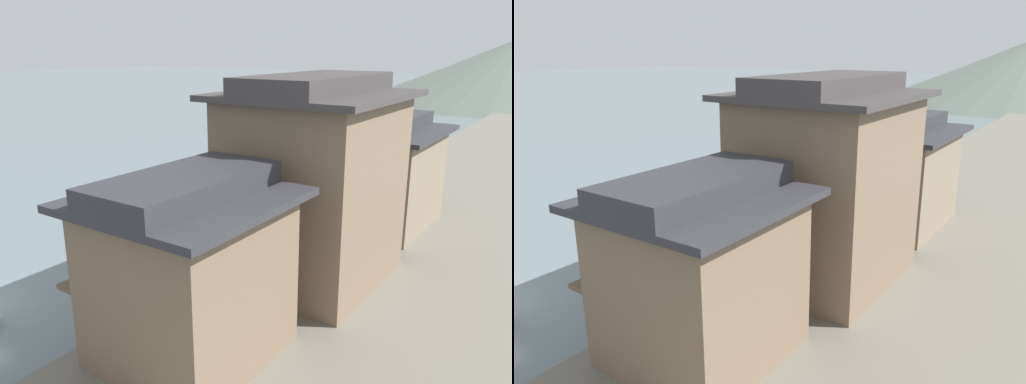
# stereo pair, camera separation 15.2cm
# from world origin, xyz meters

# --- Properties ---
(riverbank_right) EXTENTS (18.00, 110.00, 0.75)m
(riverbank_right) POSITION_xyz_m (16.23, 30.00, 0.38)
(riverbank_right) COLOR #6B665B
(riverbank_right) RESTS_ON ground
(boat_moored_nearest) EXTENTS (2.00, 5.10, 0.48)m
(boat_moored_nearest) POSITION_xyz_m (-4.70, 53.73, 0.16)
(boat_moored_nearest) COLOR brown
(boat_moored_nearest) RESTS_ON ground
(boat_moored_second) EXTENTS (1.68, 4.25, 0.38)m
(boat_moored_second) POSITION_xyz_m (5.99, 30.32, 0.13)
(boat_moored_second) COLOR #423328
(boat_moored_second) RESTS_ON ground
(boat_moored_third) EXTENTS (2.54, 5.12, 0.48)m
(boat_moored_third) POSITION_xyz_m (0.53, 10.67, 0.16)
(boat_moored_third) COLOR #423328
(boat_moored_third) RESTS_ON ground
(boat_moored_far) EXTENTS (3.01, 4.60, 0.49)m
(boat_moored_far) POSITION_xyz_m (1.97, 41.11, 0.16)
(boat_moored_far) COLOR brown
(boat_moored_far) RESTS_ON ground
(boat_midriver_drifting) EXTENTS (1.91, 4.22, 0.50)m
(boat_midriver_drifting) POSITION_xyz_m (5.28, 20.38, 0.17)
(boat_midriver_drifting) COLOR #423328
(boat_midriver_drifting) RESTS_ON ground
(house_waterfront_nearest) EXTENTS (6.08, 6.23, 6.14)m
(house_waterfront_nearest) POSITION_xyz_m (10.62, 2.29, 3.76)
(house_waterfront_nearest) COLOR #75604C
(house_waterfront_nearest) RESTS_ON riverbank_right
(house_waterfront_second) EXTENTS (6.97, 7.81, 8.74)m
(house_waterfront_second) POSITION_xyz_m (11.06, 9.78, 5.04)
(house_waterfront_second) COLOR #75604C
(house_waterfront_second) RESTS_ON riverbank_right
(house_waterfront_tall) EXTENTS (6.61, 7.74, 6.14)m
(house_waterfront_tall) POSITION_xyz_m (10.88, 18.26, 3.75)
(house_waterfront_tall) COLOR #7F705B
(house_waterfront_tall) RESTS_ON riverbank_right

